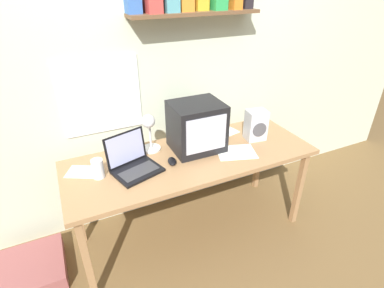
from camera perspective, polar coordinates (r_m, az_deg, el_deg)
ground_plane at (r=2.70m, az=0.00°, el=-15.96°), size 12.00×12.00×0.00m
back_wall at (r=2.42m, az=-5.01°, el=14.76°), size 5.60×0.24×2.60m
corner_desk at (r=2.26m, az=0.00°, el=-3.55°), size 1.85×0.69×0.75m
crt_monitor at (r=2.24m, az=0.88°, el=3.34°), size 0.38×0.34×0.37m
laptop at (r=2.09m, az=-11.28°, el=-3.20°), size 0.37×0.34×0.25m
desk_lamp at (r=2.20m, az=-8.17°, el=2.88°), size 0.15×0.18×0.32m
juice_glass at (r=2.06m, az=-17.46°, el=-4.65°), size 0.08×0.08×0.13m
space_heater at (r=2.46m, az=12.07°, el=3.55°), size 0.17×0.15×0.25m
computer_mouse at (r=2.14m, az=-3.84°, el=-3.30°), size 0.08×0.12×0.03m
loose_paper_near_laptop at (r=2.18m, az=-20.02°, el=-4.99°), size 0.26×0.23×0.00m
printed_handout at (r=2.29m, az=8.41°, el=-1.55°), size 0.34×0.29×0.00m
open_notebook at (r=2.55m, az=5.65°, el=2.03°), size 0.31×0.22×0.00m
floor_cushion at (r=2.63m, az=-28.29°, el=-20.39°), size 0.46×0.46×0.12m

